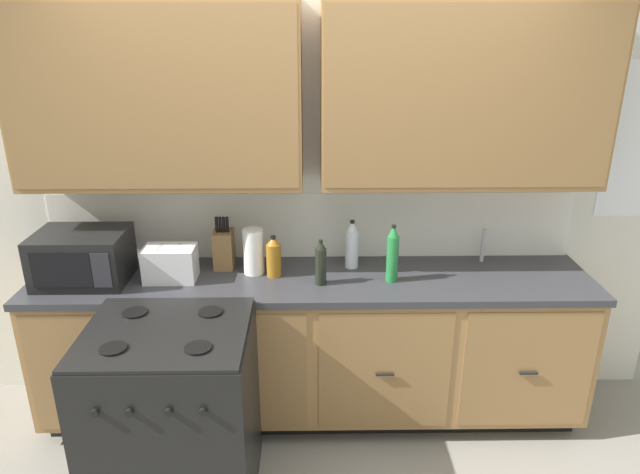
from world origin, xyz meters
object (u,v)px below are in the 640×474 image
knife_block (224,249)px  paper_towel_roll (253,251)px  bottle_clear (352,245)px  stove_range (174,416)px  microwave (82,257)px  toaster (170,263)px  bottle_dark (321,263)px  bottle_amber (274,257)px  bottle_green (392,254)px

knife_block → paper_towel_roll: 0.20m
bottle_clear → knife_block: bearing=179.3°
stove_range → bottle_clear: size_ratio=3.33×
microwave → toaster: size_ratio=1.71×
stove_range → bottle_dark: size_ratio=3.71×
knife_block → bottle_amber: size_ratio=1.31×
microwave → paper_towel_roll: bearing=5.6°
paper_towel_roll → stove_range: bearing=-116.2°
stove_range → bottle_green: (1.11, 0.58, 0.60)m
stove_range → bottle_dark: 1.06m
toaster → bottle_amber: 0.57m
toaster → knife_block: size_ratio=0.90×
microwave → bottle_amber: 1.04m
bottle_amber → bottle_dark: bearing=-23.2°
microwave → knife_block: size_ratio=1.55×
knife_block → bottle_amber: knife_block is taller
knife_block → bottle_amber: 0.32m
stove_range → bottle_dark: bottle_dark is taller
stove_range → knife_block: (0.16, 0.78, 0.55)m
bottle_amber → bottle_dark: (0.26, -0.11, 0.01)m
microwave → bottle_green: 1.69m
stove_range → knife_block: 0.97m
toaster → bottle_amber: (0.56, 0.04, 0.02)m
bottle_dark → bottle_green: 0.39m
microwave → bottle_green: bearing=-0.9°
toaster → bottle_clear: bottle_clear is taller
knife_block → bottle_dark: 0.60m
microwave → toaster: 0.47m
paper_towel_roll → bottle_green: (0.76, -0.12, 0.03)m
toaster → bottle_green: size_ratio=0.86×
bottle_dark → bottle_amber: bearing=156.8°
bottle_clear → bottle_dark: size_ratio=1.12×
toaster → knife_block: 0.32m
knife_block → bottle_clear: (0.74, -0.01, 0.02)m
stove_range → bottle_amber: bearing=55.0°
bottle_clear → stove_range: bearing=-139.5°
bottle_clear → bottle_amber: 0.46m
toaster → bottle_green: bottle_green is taller
bottle_green → knife_block: bearing=168.0°
toaster → knife_block: (0.27, 0.17, 0.02)m
toaster → bottle_dark: size_ratio=1.09×
paper_towel_roll → bottle_dark: 0.40m
bottle_clear → microwave: bearing=-173.6°
bottle_dark → bottle_green: size_ratio=0.79×
bottle_amber → bottle_green: size_ratio=0.73×
microwave → bottle_green: (1.68, -0.03, 0.02)m
bottle_dark → bottle_green: bearing=5.1°
toaster → bottle_dark: bottle_dark is taller
bottle_amber → bottle_clear: bearing=14.6°
stove_range → bottle_green: size_ratio=2.91×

